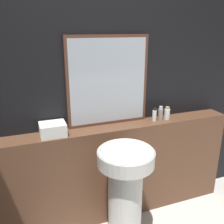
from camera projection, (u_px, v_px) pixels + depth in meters
wall_back at (100, 86)px, 2.15m from camera, size 8.00×0.06×2.50m
vanity_counter at (105, 174)px, 2.28m from camera, size 2.45×0.21×0.91m
pedestal_sink at (125, 192)px, 1.92m from camera, size 0.43×0.43×0.88m
mirror at (108, 82)px, 2.11m from camera, size 0.72×0.03×0.76m
towel_stack at (53, 129)px, 1.98m from camera, size 0.20×0.17×0.10m
shampoo_bottle at (154, 115)px, 2.28m from camera, size 0.04×0.04×0.13m
conditioner_bottle at (160, 114)px, 2.30m from camera, size 0.05×0.05×0.13m
lotion_bottle at (167, 113)px, 2.32m from camera, size 0.05×0.05×0.12m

